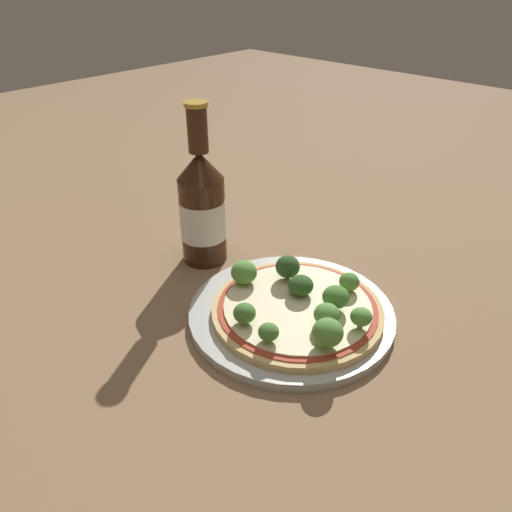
{
  "coord_description": "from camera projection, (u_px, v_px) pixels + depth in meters",
  "views": [
    {
      "loc": [
        -0.43,
        -0.34,
        0.41
      ],
      "look_at": [
        -0.01,
        0.06,
        0.06
      ],
      "focal_mm": 35.0,
      "sensor_mm": 36.0,
      "label": 1
    }
  ],
  "objects": [
    {
      "name": "beer_bottle",
      "position": [
        202.0,
        207.0,
        0.74
      ],
      "size": [
        0.07,
        0.07,
        0.24
      ],
      "color": "#381E0F",
      "rests_on": "ground_plane"
    },
    {
      "name": "broccoli_floret_5",
      "position": [
        288.0,
        267.0,
        0.68
      ],
      "size": [
        0.03,
        0.03,
        0.04
      ],
      "color": "#6B8E51",
      "rests_on": "pizza"
    },
    {
      "name": "ground_plane",
      "position": [
        290.0,
        308.0,
        0.68
      ],
      "size": [
        3.0,
        3.0,
        0.0
      ],
      "primitive_type": "plane",
      "color": "#846647"
    },
    {
      "name": "broccoli_floret_9",
      "position": [
        336.0,
        297.0,
        0.62
      ],
      "size": [
        0.03,
        0.03,
        0.03
      ],
      "color": "#6B8E51",
      "rests_on": "pizza"
    },
    {
      "name": "pizza",
      "position": [
        297.0,
        309.0,
        0.64
      ],
      "size": [
        0.22,
        0.22,
        0.01
      ],
      "color": "tan",
      "rests_on": "plate"
    },
    {
      "name": "broccoli_floret_7",
      "position": [
        327.0,
        315.0,
        0.6
      ],
      "size": [
        0.03,
        0.03,
        0.03
      ],
      "color": "#6B8E51",
      "rests_on": "pizza"
    },
    {
      "name": "broccoli_floret_3",
      "position": [
        269.0,
        332.0,
        0.57
      ],
      "size": [
        0.02,
        0.02,
        0.02
      ],
      "color": "#6B8E51",
      "rests_on": "pizza"
    },
    {
      "name": "plate",
      "position": [
        291.0,
        313.0,
        0.66
      ],
      "size": [
        0.27,
        0.27,
        0.01
      ],
      "color": "#B2B7B2",
      "rests_on": "ground_plane"
    },
    {
      "name": "broccoli_floret_6",
      "position": [
        246.0,
        314.0,
        0.6
      ],
      "size": [
        0.03,
        0.03,
        0.03
      ],
      "color": "#6B8E51",
      "rests_on": "pizza"
    },
    {
      "name": "broccoli_floret_2",
      "position": [
        301.0,
        285.0,
        0.65
      ],
      "size": [
        0.03,
        0.03,
        0.03
      ],
      "color": "#6B8E51",
      "rests_on": "pizza"
    },
    {
      "name": "broccoli_floret_1",
      "position": [
        349.0,
        282.0,
        0.66
      ],
      "size": [
        0.03,
        0.03,
        0.03
      ],
      "color": "#6B8E51",
      "rests_on": "pizza"
    },
    {
      "name": "broccoli_floret_0",
      "position": [
        244.0,
        272.0,
        0.68
      ],
      "size": [
        0.04,
        0.04,
        0.03
      ],
      "color": "#6B8E51",
      "rests_on": "pizza"
    },
    {
      "name": "broccoli_floret_8",
      "position": [
        362.0,
        316.0,
        0.59
      ],
      "size": [
        0.03,
        0.03,
        0.03
      ],
      "color": "#6B8E51",
      "rests_on": "pizza"
    },
    {
      "name": "broccoli_floret_4",
      "position": [
        328.0,
        333.0,
        0.56
      ],
      "size": [
        0.04,
        0.04,
        0.04
      ],
      "color": "#6B8E51",
      "rests_on": "pizza"
    }
  ]
}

